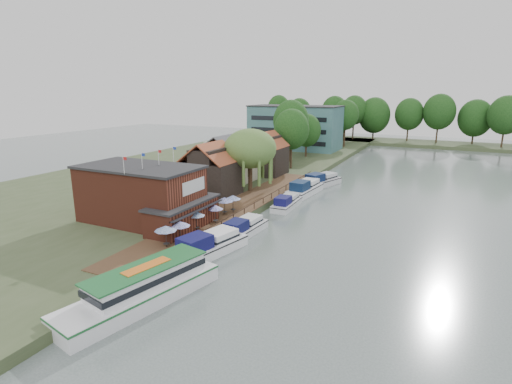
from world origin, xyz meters
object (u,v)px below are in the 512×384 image
at_px(hotel_block, 295,127).
at_px(cruiser_4, 321,179).
at_px(cottage_b, 226,159).
at_px(umbrella_4, 225,206).
at_px(tour_boat, 141,286).
at_px(swan, 174,290).
at_px(cruiser_0, 209,243).
at_px(pub, 153,195).
at_px(umbrella_2, 196,221).
at_px(umbrella_1, 180,231).
at_px(cruiser_3, 305,187).
at_px(willow, 250,161).
at_px(umbrella_5, 233,204).
at_px(umbrella_3, 215,214).
at_px(cottage_a, 211,169).
at_px(cruiser_2, 287,201).
at_px(cottage_c, 266,153).
at_px(umbrella_0, 166,236).
at_px(cruiser_1, 244,226).

xyz_separation_m(hotel_block, cruiser_4, (19.71, -37.73, -5.86)).
distance_m(cottage_b, umbrella_4, 21.06).
distance_m(tour_boat, swan, 3.32).
bearing_deg(cruiser_0, umbrella_4, 123.54).
bearing_deg(pub, swan, -44.63).
relative_size(umbrella_2, tour_boat, 0.16).
bearing_deg(umbrella_1, cruiser_3, 82.38).
bearing_deg(willow, cruiser_4, 58.27).
bearing_deg(umbrella_5, umbrella_4, -107.99).
bearing_deg(cruiser_4, umbrella_3, -80.65).
bearing_deg(swan, cottage_b, 113.54).
bearing_deg(umbrella_1, cottage_a, 112.90).
bearing_deg(swan, cruiser_3, 91.61).
xyz_separation_m(cottage_a, umbrella_1, (8.03, -19.00, -2.96)).
distance_m(willow, cruiser_3, 10.75).
bearing_deg(cottage_b, cruiser_2, -27.81).
bearing_deg(cottage_a, swan, -64.08).
height_order(cottage_a, cruiser_2, cottage_a).
xyz_separation_m(cottage_b, cottage_c, (4.00, 9.00, 0.00)).
xyz_separation_m(pub, hotel_block, (-8.00, 71.00, 2.50)).
distance_m(cottage_c, umbrella_0, 40.53).
bearing_deg(swan, umbrella_2, 115.26).
bearing_deg(pub, cruiser_2, 56.30).
bearing_deg(cruiser_4, umbrella_1, -79.18).
bearing_deg(willow, cottage_b, 146.31).
height_order(umbrella_3, cruiser_3, umbrella_3).
bearing_deg(hotel_block, cruiser_1, -74.32).
bearing_deg(pub, cottage_c, 90.00).
bearing_deg(cruiser_0, cruiser_2, 99.30).
distance_m(cottage_a, cruiser_4, 22.60).
bearing_deg(umbrella_1, umbrella_5, 91.18).
bearing_deg(willow, pub, -99.93).
bearing_deg(cruiser_4, tour_boat, -72.96).
height_order(hotel_block, cottage_a, hotel_block).
xyz_separation_m(cruiser_1, swan, (1.19, -15.60, -0.91)).
relative_size(cruiser_0, cruiser_2, 1.21).
distance_m(cruiser_4, tour_boat, 48.00).
relative_size(cruiser_1, cruiser_4, 0.89).
bearing_deg(swan, hotel_block, 103.62).
bearing_deg(swan, tour_boat, -112.88).
distance_m(cruiser_0, swan, 8.79).
relative_size(cruiser_3, swan, 24.69).
relative_size(cottage_c, cruiser_4, 0.80).
bearing_deg(cruiser_3, cruiser_4, 89.10).
distance_m(cruiser_2, swan, 28.89).
distance_m(cottage_c, swan, 47.77).
bearing_deg(cottage_c, hotel_block, 102.20).
bearing_deg(umbrella_2, pub, 178.76).
xyz_separation_m(umbrella_0, cruiser_2, (4.73, 22.82, -1.22)).
bearing_deg(swan, cruiser_1, 94.35).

